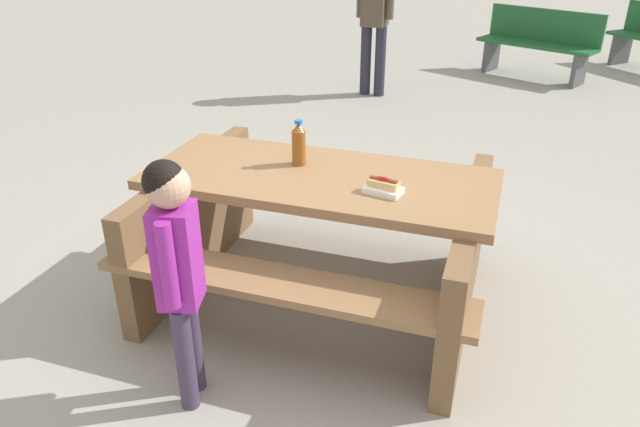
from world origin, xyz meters
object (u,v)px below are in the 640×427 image
picnic_table (320,227)px  hotdog_tray (383,187)px  child_in_coat (177,257)px  soda_bottle (299,144)px  park_bench_near (539,42)px

picnic_table → hotdog_tray: 0.51m
picnic_table → child_in_coat: (-0.14, -0.97, 0.29)m
soda_bottle → picnic_table: bearing=-24.1°
child_in_coat → hotdog_tray: bearing=60.5°
hotdog_tray → child_in_coat: size_ratio=0.16×
soda_bottle → park_bench_near: 5.69m
picnic_table → child_in_coat: child_in_coat is taller
child_in_coat → soda_bottle: bearing=91.4°
child_in_coat → park_bench_near: bearing=87.4°
soda_bottle → hotdog_tray: bearing=-13.6°
park_bench_near → soda_bottle: bearing=-93.3°
park_bench_near → child_in_coat: bearing=-92.6°
hotdog_tray → soda_bottle: bearing=166.4°
hotdog_tray → child_in_coat: (-0.51, -0.91, -0.05)m
soda_bottle → child_in_coat: 1.05m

